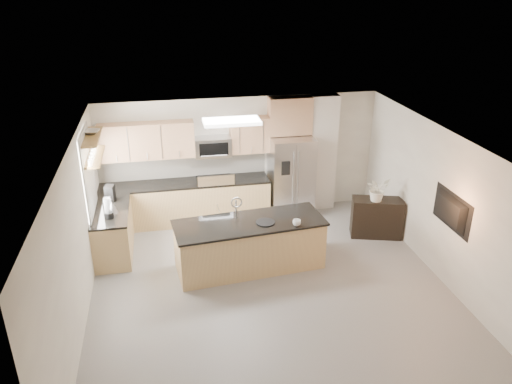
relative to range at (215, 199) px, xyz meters
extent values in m
plane|color=gray|center=(0.60, -2.92, -0.47)|extent=(6.50, 6.50, 0.00)
cube|color=white|center=(0.60, -2.92, 2.13)|extent=(6.00, 6.50, 0.02)
cube|color=silver|center=(0.60, 0.33, 0.83)|extent=(6.00, 0.02, 2.60)
cube|color=silver|center=(0.60, -6.17, 0.83)|extent=(6.00, 0.02, 2.60)
cube|color=silver|center=(-2.40, -2.92, 0.83)|extent=(0.02, 6.50, 2.60)
cube|color=silver|center=(3.60, -2.92, 0.83)|extent=(0.02, 6.50, 2.60)
cube|color=#D5B476|center=(-0.63, 0.00, -0.03)|extent=(3.55, 0.65, 0.88)
cube|color=black|center=(-0.63, 0.00, 0.43)|extent=(3.55, 0.66, 0.04)
cube|color=silver|center=(-0.63, 0.32, 0.71)|extent=(3.55, 0.02, 0.52)
cube|color=#D5B476|center=(-2.07, -1.07, -0.03)|extent=(0.65, 1.50, 0.88)
cube|color=black|center=(-2.07, -1.07, 0.43)|extent=(0.66, 1.50, 0.04)
cube|color=black|center=(0.00, 0.00, -0.02)|extent=(0.76, 0.64, 0.90)
cube|color=black|center=(0.00, 0.00, 0.44)|extent=(0.76, 0.62, 0.03)
cube|color=#BDBDC0|center=(0.00, -0.30, 0.56)|extent=(0.76, 0.04, 0.22)
cube|color=tan|center=(-1.34, 0.16, 1.35)|extent=(1.92, 0.33, 0.75)
cube|color=tan|center=(0.79, 0.16, 1.35)|extent=(0.82, 0.33, 0.75)
cube|color=#BDBDC0|center=(0.00, 0.13, 1.16)|extent=(0.76, 0.40, 0.40)
cube|color=black|center=(0.00, -0.07, 1.16)|extent=(0.60, 0.02, 0.28)
cube|color=#BDBDC0|center=(1.66, -0.05, 0.42)|extent=(0.92, 0.75, 1.78)
cube|color=gray|center=(1.66, -0.43, 0.42)|extent=(0.02, 0.01, 1.69)
cube|color=black|center=(1.44, -0.44, 0.78)|extent=(0.18, 0.03, 0.30)
cube|color=silver|center=(2.42, 0.18, 0.83)|extent=(0.60, 0.30, 2.60)
cube|color=white|center=(-2.38, -1.07, 1.18)|extent=(0.03, 1.05, 1.55)
cube|color=white|center=(-2.37, -1.07, 1.18)|extent=(0.03, 1.15, 1.65)
cube|color=olive|center=(-2.25, -0.97, 1.48)|extent=(0.30, 1.20, 0.04)
cube|color=olive|center=(-2.25, -0.97, 1.85)|extent=(0.30, 1.20, 0.04)
cube|color=white|center=(0.20, -1.32, 2.09)|extent=(1.00, 0.50, 0.06)
cube|color=#D5B476|center=(0.37, -2.05, -0.03)|extent=(2.69, 1.15, 0.88)
cube|color=black|center=(0.37, -2.05, 0.43)|extent=(2.75, 1.22, 0.04)
cube|color=black|center=(0.17, -2.05, 0.42)|extent=(0.55, 0.40, 0.01)
cylinder|color=#BDBDC0|center=(0.17, -1.83, 0.62)|extent=(0.03, 0.03, 0.34)
torus|color=#BDBDC0|center=(0.17, -1.89, 0.77)|extent=(0.21, 0.03, 0.21)
cube|color=black|center=(3.13, -1.37, -0.07)|extent=(1.09, 0.69, 0.81)
imported|color=white|center=(1.16, -2.35, 0.51)|extent=(0.16, 0.16, 0.11)
cylinder|color=black|center=(0.64, -2.14, 0.46)|extent=(0.36, 0.36, 0.02)
cylinder|color=black|center=(-2.07, -1.40, 0.51)|extent=(0.17, 0.17, 0.12)
cylinder|color=silver|center=(-2.07, -1.40, 0.70)|extent=(0.13, 0.13, 0.28)
cone|color=#BDBDC0|center=(-2.02, -1.21, 0.56)|extent=(0.21, 0.21, 0.24)
cylinder|color=black|center=(-2.02, -1.21, 0.69)|extent=(0.04, 0.04, 0.04)
cube|color=black|center=(-2.09, -0.63, 0.60)|extent=(0.20, 0.23, 0.31)
cylinder|color=#BDBDC0|center=(-2.09, -0.68, 0.53)|extent=(0.10, 0.10, 0.11)
imported|color=#BDBDC0|center=(-2.25, -0.86, 1.91)|extent=(0.43, 0.43, 0.09)
imported|color=white|center=(3.06, -1.41, 0.71)|extent=(0.81, 0.75, 0.74)
imported|color=black|center=(3.51, -3.12, 0.88)|extent=(0.14, 1.08, 0.62)
camera|label=1|loc=(-1.02, -9.78, 4.50)|focal=35.00mm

